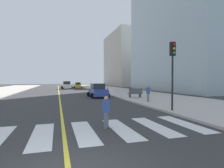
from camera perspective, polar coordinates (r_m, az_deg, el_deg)
The scene contains 12 objects.
sidewalk_kerb_east at distance 27.46m, azimuth 10.42°, elevation -3.55°, with size 10.00×120.00×0.15m, color #B2ADA3.
crosswalk_paint at distance 8.69m, azimuth -14.79°, elevation -14.58°, with size 13.50×4.00×0.01m.
lane_divider_paint at distance 44.42m, azimuth -16.30°, elevation -1.83°, with size 0.16×80.00×0.01m, color yellow.
parking_garage_concrete at distance 75.90m, azimuth 6.31°, elevation 7.38°, with size 18.00×24.00×20.90m, color #B2ADA3.
car_white_nearest at distance 49.59m, azimuth -13.95°, elevation -0.41°, with size 2.94×4.60×2.03m.
car_yellow_second at distance 53.97m, azimuth -10.58°, elevation -0.44°, with size 2.43×3.80×1.66m.
car_blue_third at distance 25.04m, azimuth -4.42°, elevation -2.13°, with size 2.66×4.25×1.90m.
traffic_light_near_corner at distance 14.09m, azimuth 18.37°, elevation 6.36°, with size 0.36×0.41×4.98m.
park_bench at distance 23.34m, azimuth 7.24°, elevation -2.87°, with size 1.82×0.63×1.12m.
pedestrian_crossing at distance 9.05m, azimuth -1.82°, elevation -8.29°, with size 0.39×0.39×1.58m.
pedestrian_waiting_east at distance 19.09m, azimuth 11.21°, elevation -2.71°, with size 0.41×0.41×1.65m.
fire_hydrant at distance 31.99m, azimuth -1.36°, elevation -1.94°, with size 0.26×0.26×0.89m.
Camera 1 is at (-0.26, -4.36, 2.38)m, focal length 29.34 mm.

